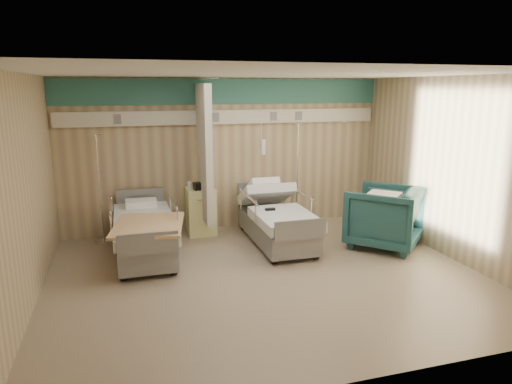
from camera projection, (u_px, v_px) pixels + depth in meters
ground at (266, 276)px, 6.48m from camera, size 6.00×5.00×0.00m
room_walls at (259, 144)px, 6.29m from camera, size 6.04×5.04×2.82m
bed_right at (277, 226)px, 7.79m from camera, size 1.00×2.16×0.63m
bed_left at (145, 237)px, 7.18m from camera, size 1.00×2.16×0.63m
bedside_cabinet at (201, 211)px, 8.29m from camera, size 0.50×0.48×0.85m
visitor_armchair at (384, 217)px, 7.62m from camera, size 1.57×1.57×1.02m
waffle_blanket at (384, 185)px, 7.49m from camera, size 0.76×0.76×0.06m
iv_stand_right at (296, 204)px, 8.89m from camera, size 0.35×0.35×1.97m
iv_stand_left at (102, 221)px, 7.82m from camera, size 0.34×0.34×1.89m
call_remote at (270, 209)px, 7.57m from camera, size 0.17×0.08×0.04m
tan_blanket at (149, 225)px, 6.69m from camera, size 1.17×1.38×0.04m
toiletry_bag at (201, 186)px, 8.09m from camera, size 0.26×0.19×0.13m
white_cup at (190, 185)px, 8.22m from camera, size 0.10×0.10×0.12m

